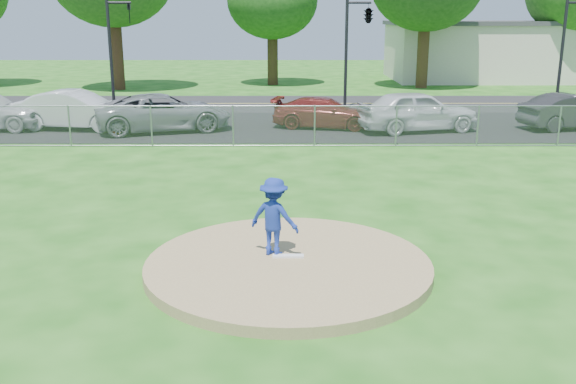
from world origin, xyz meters
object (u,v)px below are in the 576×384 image
Objects in this scene: traffic_signal_left at (114,42)px; parked_car_white at (76,110)px; pitcher at (274,217)px; parked_car_pearl at (417,111)px; parked_car_charcoal at (574,111)px; traffic_signal_right at (568,42)px; parked_car_gray at (164,112)px; traffic_cone at (115,124)px; traffic_signal_center at (366,17)px; parked_car_darkred at (325,113)px; commercial_building at (499,50)px.

parked_car_white is (-0.18, -6.30, -2.54)m from traffic_signal_left.
pitcher is at bearing -141.99° from parked_car_white.
pitcher is 0.30× the size of parked_car_pearl.
pitcher reaches higher than parked_car_pearl.
parked_car_pearl is 6.77m from parked_car_charcoal.
pitcher is 15.88m from parked_car_pearl.
parked_car_white is (-23.18, -6.30, -2.54)m from traffic_signal_right.
parked_car_pearl is at bearing -108.17° from parked_car_gray.
traffic_signal_right is 26.16m from pitcher.
pitcher is 0.27× the size of parked_car_gray.
traffic_signal_right is 20.68m from parked_car_gray.
traffic_signal_right is at bearing 0.00° from traffic_signal_left.
parked_car_white is 1.10× the size of parked_car_charcoal.
traffic_signal_center is at bearing 33.42° from traffic_cone.
traffic_signal_center is 1.26× the size of parked_car_darkred.
traffic_cone is (-21.28, -7.27, -2.98)m from traffic_signal_right.
parked_car_darkred is (10.36, -5.96, -2.71)m from traffic_signal_left.
traffic_cone is at bearing 78.27° from parked_car_pearl.
traffic_cone is at bearing 90.16° from parked_car_gray.
traffic_signal_center is at bearing -180.00° from traffic_signal_right.
parked_car_white is 21.09m from parked_car_charcoal.
traffic_signal_right is 1.24× the size of parked_car_charcoal.
parked_car_white reaches higher than parked_car_charcoal.
commercial_building is at bearing -39.68° from parked_car_white.
traffic_signal_center is at bearing -9.79° from parked_car_darkred.
traffic_signal_right reaches higher than traffic_cone.
parked_car_white is at bearing 152.88° from traffic_cone.
parked_car_white is at bearing 77.53° from parked_car_charcoal.
parked_car_darkred is at bearing 8.60° from traffic_cone.
parked_car_charcoal reaches higher than traffic_cone.
parked_car_charcoal is at bearing -37.48° from traffic_signal_center.
commercial_building is at bearing 45.28° from traffic_cone.
commercial_building is 22.26× the size of traffic_cone.
traffic_signal_left is at bearing 180.00° from traffic_signal_center.
traffic_signal_right is at bearing -99.59° from pitcher.
parked_car_charcoal is at bearing -79.78° from parked_car_darkred.
parked_car_gray is (1.89, 0.60, 0.40)m from traffic_cone.
traffic_signal_right is 11.43m from parked_car_pearl.
parked_car_charcoal is (21.09, 0.03, -0.07)m from parked_car_white.
commercial_building is at bearing 53.06° from traffic_signal_center.
traffic_signal_center is 1.13× the size of parked_car_white.
pitcher is at bearing 145.18° from parked_car_pearl.
parked_car_gray is at bearing -133.03° from commercial_building.
parked_car_darkred is at bearing 75.77° from parked_car_charcoal.
pitcher is at bearing 128.50° from parked_car_charcoal.
commercial_building is 2.93× the size of traffic_signal_right.
traffic_cone is at bearing 80.43° from parked_car_charcoal.
traffic_cone is 19.23m from parked_car_charcoal.
pitcher is 0.31× the size of parked_car_white.
parked_car_charcoal is at bearing -16.70° from traffic_signal_left.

